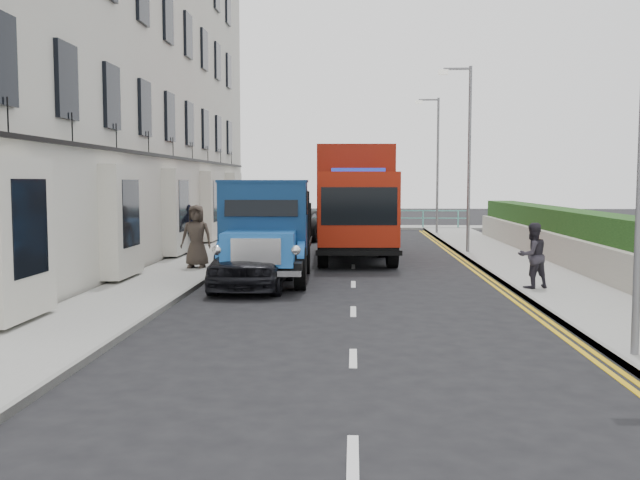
{
  "coord_description": "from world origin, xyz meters",
  "views": [
    {
      "loc": [
        -0.0,
        -12.92,
        2.75
      ],
      "look_at": [
        -0.78,
        3.49,
        1.4
      ],
      "focal_mm": 40.0,
      "sensor_mm": 36.0,
      "label": 1
    }
  ],
  "objects_px": {
    "red_lorry": "(354,199)",
    "parked_car_front": "(254,257)",
    "lamp_near": "(635,97)",
    "bedford_lorry": "(265,237)",
    "lamp_mid": "(466,148)",
    "lamp_far": "(435,157)"
  },
  "relations": [
    {
      "from": "red_lorry",
      "to": "parked_car_front",
      "type": "distance_m",
      "value": 7.93
    },
    {
      "from": "lamp_near",
      "to": "parked_car_front",
      "type": "relative_size",
      "value": 1.53
    },
    {
      "from": "bedford_lorry",
      "to": "parked_car_front",
      "type": "relative_size",
      "value": 1.29
    },
    {
      "from": "lamp_near",
      "to": "bedford_lorry",
      "type": "xyz_separation_m",
      "value": [
        -6.55,
        7.92,
        -2.74
      ]
    },
    {
      "from": "lamp_mid",
      "to": "bedford_lorry",
      "type": "relative_size",
      "value": 1.19
    },
    {
      "from": "lamp_far",
      "to": "parked_car_front",
      "type": "bearing_deg",
      "value": -110.03
    },
    {
      "from": "lamp_near",
      "to": "bedford_lorry",
      "type": "relative_size",
      "value": 1.19
    },
    {
      "from": "lamp_near",
      "to": "red_lorry",
      "type": "height_order",
      "value": "lamp_near"
    },
    {
      "from": "lamp_mid",
      "to": "parked_car_front",
      "type": "distance_m",
      "value": 11.4
    },
    {
      "from": "red_lorry",
      "to": "lamp_far",
      "type": "bearing_deg",
      "value": 67.53
    },
    {
      "from": "bedford_lorry",
      "to": "parked_car_front",
      "type": "bearing_deg",
      "value": -116.13
    },
    {
      "from": "lamp_far",
      "to": "red_lorry",
      "type": "distance_m",
      "value": 12.11
    },
    {
      "from": "lamp_near",
      "to": "lamp_far",
      "type": "relative_size",
      "value": 1.0
    },
    {
      "from": "lamp_near",
      "to": "lamp_far",
      "type": "distance_m",
      "value": 26.0
    },
    {
      "from": "lamp_near",
      "to": "bedford_lorry",
      "type": "bearing_deg",
      "value": 129.58
    },
    {
      "from": "lamp_mid",
      "to": "lamp_far",
      "type": "xyz_separation_m",
      "value": [
        0.0,
        10.0,
        0.0
      ]
    },
    {
      "from": "lamp_near",
      "to": "lamp_far",
      "type": "height_order",
      "value": "same"
    },
    {
      "from": "lamp_mid",
      "to": "bedford_lorry",
      "type": "bearing_deg",
      "value": -129.03
    },
    {
      "from": "lamp_mid",
      "to": "red_lorry",
      "type": "xyz_separation_m",
      "value": [
        -4.16,
        -1.22,
        -1.87
      ]
    },
    {
      "from": "lamp_near",
      "to": "red_lorry",
      "type": "relative_size",
      "value": 0.9
    },
    {
      "from": "red_lorry",
      "to": "bedford_lorry",
      "type": "bearing_deg",
      "value": -111.35
    },
    {
      "from": "lamp_near",
      "to": "lamp_mid",
      "type": "distance_m",
      "value": 16.0
    }
  ]
}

